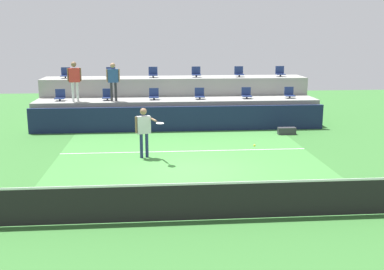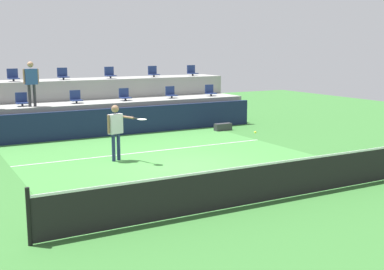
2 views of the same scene
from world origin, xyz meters
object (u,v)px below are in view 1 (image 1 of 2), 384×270
stadium_chair_lower_right (246,94)px  stadium_chair_upper_mid_right (196,73)px  stadium_chair_upper_left (111,73)px  equipment_bag (287,131)px  stadium_chair_lower_far_left (60,96)px  tennis_player (144,128)px  spectator_in_grey (74,77)px  stadium_chair_upper_far_left (66,74)px  spectator_leaning_on_rail (113,78)px  stadium_chair_upper_far_right (280,72)px  stadium_chair_lower_mid_right (200,94)px  stadium_chair_upper_mid_left (153,73)px  stadium_chair_lower_left (107,95)px  stadium_chair_lower_mid_left (154,95)px  stadium_chair_upper_right (239,72)px  stadium_chair_lower_far_right (289,93)px  tennis_ball (254,146)px

stadium_chair_lower_right → stadium_chair_upper_mid_right: stadium_chair_upper_mid_right is taller
stadium_chair_upper_left → equipment_bag: 9.02m
stadium_chair_lower_far_left → stadium_chair_upper_mid_right: size_ratio=1.00×
tennis_player → spectator_in_grey: spectator_in_grey is taller
stadium_chair_lower_far_left → stadium_chair_upper_far_left: (-0.03, 1.80, 0.85)m
spectator_in_grey → equipment_bag: spectator_in_grey is taller
spectator_leaning_on_rail → stadium_chair_lower_far_left: bearing=171.1°
stadium_chair_upper_far_left → stadium_chair_upper_left: 2.18m
spectator_leaning_on_rail → equipment_bag: spectator_leaning_on_rail is taller
stadium_chair_upper_far_right → tennis_player: 10.11m
stadium_chair_lower_mid_right → spectator_leaning_on_rail: size_ratio=0.30×
stadium_chair_upper_mid_right → spectator_leaning_on_rail: 4.49m
stadium_chair_lower_mid_right → spectator_leaning_on_rail: spectator_leaning_on_rail is taller
stadium_chair_upper_mid_right → spectator_leaning_on_rail: bearing=-150.9°
stadium_chair_upper_mid_left → spectator_leaning_on_rail: (-1.78, -2.18, -0.03)m
stadium_chair_lower_far_left → spectator_leaning_on_rail: 2.61m
stadium_chair_lower_left → stadium_chair_lower_mid_right: bearing=0.0°
stadium_chair_lower_left → stadium_chair_lower_mid_left: (2.12, 0.00, 0.00)m
equipment_bag → spectator_leaning_on_rail: bearing=165.6°
tennis_player → spectator_leaning_on_rail: size_ratio=1.02×
stadium_chair_lower_mid_left → stadium_chair_upper_right: (4.29, 1.80, 0.85)m
stadium_chair_upper_left → spectator_leaning_on_rail: spectator_leaning_on_rail is taller
tennis_player → stadium_chair_upper_far_left: bearing=117.8°
tennis_player → spectator_in_grey: bearing=120.9°
stadium_chair_lower_mid_right → stadium_chair_upper_mid_left: bearing=139.9°
stadium_chair_upper_far_left → stadium_chair_upper_far_right: bearing=0.0°
stadium_chair_upper_far_right → stadium_chair_lower_far_right: bearing=-90.6°
stadium_chair_lower_far_right → stadium_chair_upper_mid_left: (-6.40, 1.80, 0.85)m
stadium_chair_upper_far_right → equipment_bag: bearing=-100.5°
stadium_chair_lower_mid_right → tennis_player: stadium_chair_lower_mid_right is taller
stadium_chair_lower_far_left → stadium_chair_lower_far_right: bearing=0.0°
spectator_leaning_on_rail → stadium_chair_upper_right: bearing=19.7°
stadium_chair_lower_mid_right → tennis_ball: size_ratio=7.65×
spectator_in_grey → stadium_chair_lower_right: bearing=2.8°
stadium_chair_upper_mid_left → equipment_bag: bearing=-35.9°
stadium_chair_upper_mid_left → stadium_chair_lower_right: bearing=-22.5°
stadium_chair_lower_far_left → stadium_chair_upper_mid_right: (6.37, 1.80, 0.85)m
stadium_chair_upper_left → tennis_ball: (4.96, -10.19, -1.26)m
stadium_chair_lower_left → spectator_in_grey: size_ratio=0.29×
stadium_chair_upper_mid_left → stadium_chair_upper_left: bearing=180.0°
stadium_chair_upper_far_right → stadium_chair_upper_mid_left: bearing=180.0°
stadium_chair_lower_right → tennis_ball: bearing=-99.9°
stadium_chair_lower_mid_left → equipment_bag: (5.64, -2.30, -1.31)m
stadium_chair_upper_mid_right → stadium_chair_upper_right: size_ratio=1.00×
stadium_chair_lower_right → spectator_leaning_on_rail: 6.20m
spectator_in_grey → stadium_chair_lower_far_left: bearing=152.9°
stadium_chair_lower_far_right → stadium_chair_lower_right: bearing=180.0°
stadium_chair_upper_mid_left → stadium_chair_upper_mid_right: size_ratio=1.00×
stadium_chair_upper_far_left → stadium_chair_upper_right: size_ratio=1.00×
stadium_chair_upper_right → spectator_leaning_on_rail: (-6.09, -2.18, -0.03)m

